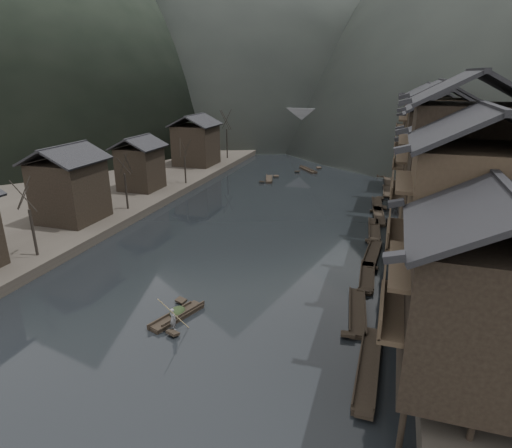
% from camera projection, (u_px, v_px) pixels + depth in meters
% --- Properties ---
extents(water, '(300.00, 300.00, 0.00)m').
position_uv_depth(water, '(207.00, 297.00, 33.07)').
color(water, black).
rests_on(water, ground).
extents(left_bank, '(40.00, 200.00, 1.20)m').
position_uv_depth(left_bank, '(121.00, 163.00, 78.82)').
color(left_bank, '#2D2823').
rests_on(left_bank, ground).
extents(stilt_houses, '(9.00, 67.60, 16.83)m').
position_uv_depth(stilt_houses, '(442.00, 150.00, 42.54)').
color(stilt_houses, black).
rests_on(stilt_houses, ground).
extents(left_houses, '(8.10, 53.20, 8.73)m').
position_uv_depth(left_houses, '(123.00, 161.00, 55.12)').
color(left_houses, black).
rests_on(left_houses, left_bank).
extents(bare_trees, '(3.91, 63.00, 7.81)m').
position_uv_depth(bare_trees, '(142.00, 158.00, 52.99)').
color(bare_trees, black).
rests_on(bare_trees, left_bank).
extents(moored_sampans, '(2.84, 61.19, 0.47)m').
position_uv_depth(moored_sampans, '(378.00, 223.00, 48.63)').
color(moored_sampans, black).
rests_on(moored_sampans, water).
extents(midriver_boats, '(7.85, 13.97, 0.44)m').
position_uv_depth(midriver_boats, '(291.00, 174.00, 72.60)').
color(midriver_boats, black).
rests_on(midriver_boats, water).
extents(stone_bridge, '(40.00, 6.00, 9.00)m').
position_uv_depth(stone_bridge, '(336.00, 126.00, 96.03)').
color(stone_bridge, '#4C4C4F').
rests_on(stone_bridge, ground).
extents(hero_sampan, '(2.41, 4.79, 0.43)m').
position_uv_depth(hero_sampan, '(177.00, 316.00, 30.14)').
color(hero_sampan, black).
rests_on(hero_sampan, water).
extents(cargo_heap, '(1.06, 1.38, 0.63)m').
position_uv_depth(cargo_heap, '(177.00, 307.00, 30.16)').
color(cargo_heap, black).
rests_on(cargo_heap, hero_sampan).
extents(boatman, '(0.68, 0.59, 1.58)m').
position_uv_depth(boatman, '(173.00, 316.00, 28.22)').
color(boatman, slate).
rests_on(boatman, hero_sampan).
extents(bamboo_pole, '(1.38, 1.88, 3.21)m').
position_uv_depth(bamboo_pole, '(173.00, 284.00, 27.36)').
color(bamboo_pole, '#8C7A51').
rests_on(bamboo_pole, boatman).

